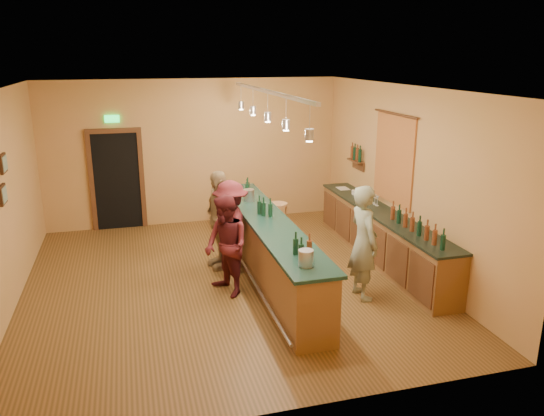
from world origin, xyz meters
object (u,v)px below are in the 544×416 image
object	(u,v)px
customer_a	(226,246)
customer_b	(219,220)
bar_stool	(278,210)
customer_c	(231,227)
bartender	(364,243)
back_counter	(382,236)
tasting_bar	(268,244)

from	to	relation	value
customer_a	customer_b	size ratio (longest dim) A/B	0.91
bar_stool	customer_c	bearing A→B (deg)	-132.79
customer_b	bartender	bearing A→B (deg)	35.57
back_counter	bartender	distance (m)	1.69
customer_c	bar_stool	distance (m)	1.82
back_counter	customer_b	distance (m)	2.99
bar_stool	customer_b	bearing A→B (deg)	-142.44
back_counter	customer_a	xyz separation A→B (m)	(-3.02, -0.64, 0.32)
bartender	customer_b	world-z (taller)	bartender
back_counter	bar_stool	distance (m)	2.21
back_counter	customer_c	distance (m)	2.80
bartender	bar_stool	world-z (taller)	bartender
back_counter	bar_stool	size ratio (longest dim) A/B	5.73
customer_b	bar_stool	size ratio (longest dim) A/B	2.23
customer_c	bar_stool	world-z (taller)	customer_c
tasting_bar	customer_a	world-z (taller)	customer_a
back_counter	customer_b	size ratio (longest dim) A/B	2.57
back_counter	customer_b	bearing A→B (deg)	169.98
customer_c	bartender	bearing A→B (deg)	52.42
bartender	customer_a	world-z (taller)	bartender
customer_a	customer_c	world-z (taller)	customer_c
bartender	customer_a	xyz separation A→B (m)	(-2.03, 0.66, -0.10)
bartender	customer_b	xyz separation A→B (m)	(-1.93, 1.82, -0.02)
tasting_bar	customer_b	bearing A→B (deg)	135.19
customer_b	customer_c	bearing A→B (deg)	19.01
tasting_bar	customer_c	size ratio (longest dim) A/B	3.11
bartender	customer_c	bearing A→B (deg)	45.77
tasting_bar	customer_a	xyz separation A→B (m)	(-0.80, -0.46, 0.20)
customer_a	customer_b	distance (m)	1.16
back_counter	tasting_bar	xyz separation A→B (m)	(-2.22, -0.18, 0.12)
back_counter	customer_a	world-z (taller)	customer_a
tasting_bar	customer_c	world-z (taller)	customer_c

